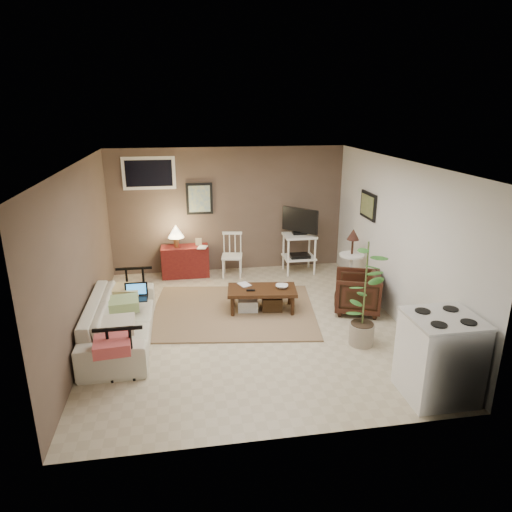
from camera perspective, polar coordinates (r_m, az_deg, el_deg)
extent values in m
plane|color=#C1B293|center=(6.92, -1.09, -8.54)|extent=(5.00, 5.00, 0.00)
cube|color=black|center=(8.76, -7.09, 7.12)|extent=(0.50, 0.03, 0.60)
cube|color=black|center=(7.97, 13.85, 6.14)|extent=(0.03, 0.60, 0.45)
cube|color=white|center=(8.69, -13.24, 10.04)|extent=(0.96, 0.03, 0.60)
cube|color=#88664F|center=(7.32, -2.85, -6.88)|extent=(2.80, 2.37, 0.02)
cube|color=#3B2310|center=(7.20, 0.75, -4.30)|extent=(1.14, 0.69, 0.05)
cylinder|color=#3B2310|center=(7.08, -2.96, -6.38)|extent=(0.06, 0.06, 0.34)
cylinder|color=#3B2310|center=(7.12, 4.59, -6.27)|extent=(0.06, 0.06, 0.34)
cylinder|color=#3B2310|center=(7.46, -2.91, -5.07)|extent=(0.06, 0.06, 0.34)
cylinder|color=#3B2310|center=(7.50, 4.24, -4.97)|extent=(0.06, 0.06, 0.34)
cube|color=black|center=(7.10, -0.66, -4.29)|extent=(0.14, 0.06, 0.02)
cube|color=#3F2D16|center=(7.30, 2.02, -5.97)|extent=(0.34, 0.31, 0.23)
cube|color=silver|center=(7.29, -1.02, -6.14)|extent=(0.34, 0.31, 0.20)
imported|color=beige|center=(6.57, -16.69, -6.87)|extent=(0.62, 2.12, 0.83)
cube|color=black|center=(6.80, -14.74, -5.24)|extent=(0.33, 0.22, 0.02)
cube|color=black|center=(6.86, -14.73, -4.00)|extent=(0.33, 0.02, 0.20)
cube|color=#318CE0|center=(6.85, -14.74, -4.03)|extent=(0.27, 0.00, 0.16)
cube|color=maroon|center=(8.82, -8.82, -0.65)|extent=(0.89, 0.39, 0.59)
cylinder|color=#AD7542|center=(8.66, -9.92, 1.69)|extent=(0.10, 0.10, 0.20)
cone|color=#F9E5B3|center=(8.61, -10.00, 3.08)|extent=(0.30, 0.30, 0.24)
cube|color=tan|center=(8.73, -7.19, 1.75)|extent=(0.12, 0.02, 0.15)
cube|color=white|center=(8.68, -3.02, -0.05)|extent=(0.44, 0.44, 0.04)
cylinder|color=white|center=(8.61, -4.14, -1.69)|extent=(0.03, 0.03, 0.38)
cylinder|color=white|center=(8.59, -1.99, -1.70)|extent=(0.03, 0.03, 0.38)
cylinder|color=white|center=(8.92, -3.98, -0.98)|extent=(0.03, 0.03, 0.38)
cylinder|color=white|center=(8.90, -1.90, -0.99)|extent=(0.03, 0.03, 0.38)
cube|color=white|center=(8.73, -3.00, 2.88)|extent=(0.38, 0.10, 0.05)
cube|color=white|center=(8.83, 5.45, 2.56)|extent=(0.60, 0.49, 0.04)
cube|color=white|center=(8.96, 5.37, -0.14)|extent=(0.60, 0.49, 0.03)
cylinder|color=white|center=(8.68, 4.05, -0.17)|extent=(0.04, 0.04, 0.76)
cylinder|color=white|center=(8.81, 7.37, 0.00)|extent=(0.04, 0.04, 0.76)
cylinder|color=white|center=(9.07, 3.45, 0.64)|extent=(0.04, 0.04, 0.76)
cylinder|color=white|center=(9.19, 6.64, 0.80)|extent=(0.04, 0.04, 0.76)
cube|color=black|center=(8.82, 5.46, 2.90)|extent=(0.27, 0.15, 0.03)
cube|color=black|center=(8.75, 5.51, 4.48)|extent=(0.57, 0.59, 0.46)
cube|color=tan|center=(8.75, 5.51, 4.48)|extent=(0.46, 0.48, 0.37)
cube|color=black|center=(8.90, 5.46, -0.11)|extent=(0.38, 0.27, 0.11)
cylinder|color=white|center=(8.27, 11.60, -4.18)|extent=(0.30, 0.30, 0.03)
cylinder|color=white|center=(8.15, 11.74, -2.08)|extent=(0.06, 0.06, 0.64)
cylinder|color=white|center=(8.05, 11.89, 0.12)|extent=(0.42, 0.42, 0.03)
cylinder|color=black|center=(8.00, 11.96, 1.20)|extent=(0.04, 0.04, 0.28)
cone|color=#371D16|center=(7.94, 12.06, 2.66)|extent=(0.21, 0.21, 0.19)
imported|color=black|center=(7.39, 12.52, -4.22)|extent=(0.83, 0.86, 0.70)
cylinder|color=#A28F80|center=(6.49, 13.04, -9.47)|extent=(0.34, 0.34, 0.30)
cylinder|color=#4C602D|center=(6.19, 13.52, -3.42)|extent=(0.02, 0.02, 1.16)
cube|color=white|center=(5.54, 21.92, -11.76)|extent=(0.73, 0.68, 0.94)
cube|color=silver|center=(5.32, 22.54, -7.20)|extent=(0.75, 0.70, 0.03)
cylinder|color=black|center=(5.10, 21.92, -7.97)|extent=(0.17, 0.17, 0.01)
cylinder|color=black|center=(5.28, 25.06, -7.51)|extent=(0.17, 0.17, 0.01)
cylinder|color=black|center=(5.36, 20.12, -6.47)|extent=(0.17, 0.17, 0.01)
cylinder|color=black|center=(5.53, 23.17, -6.10)|extent=(0.17, 0.17, 0.01)
imported|color=#3B2310|center=(7.20, 3.27, -3.27)|extent=(0.20, 0.10, 0.20)
imported|color=#3B2310|center=(7.26, -2.02, -2.98)|extent=(0.15, 0.07, 0.22)
imported|color=#3B2310|center=(8.58, -7.28, 1.75)|extent=(0.17, 0.07, 0.23)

